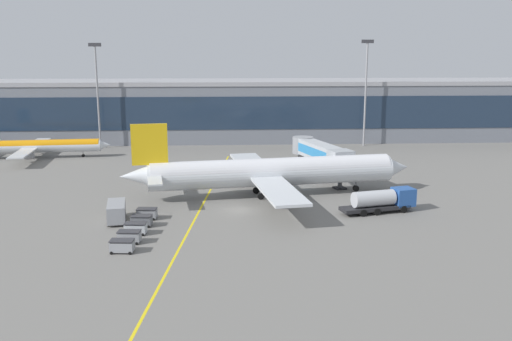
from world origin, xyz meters
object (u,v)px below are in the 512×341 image
(baggage_cart_1, at_px, (129,237))
(lavatory_truck, at_px, (116,211))
(commuter_jet_near, at_px, (35,146))
(fuel_tanker, at_px, (383,200))
(baggage_cart_3, at_px, (142,220))
(baggage_cart_4, at_px, (147,213))
(baggage_cart_0, at_px, (122,246))
(baggage_cart_2, at_px, (136,228))
(main_airliner, at_px, (271,172))

(baggage_cart_1, bearing_deg, lavatory_truck, 109.67)
(baggage_cart_1, distance_m, commuter_jet_near, 61.91)
(fuel_tanker, xyz_separation_m, lavatory_truck, (-36.49, -2.44, -0.32))
(fuel_tanker, height_order, lavatory_truck, fuel_tanker)
(baggage_cart_3, xyz_separation_m, baggage_cart_4, (0.26, 3.19, 0.00))
(fuel_tanker, relative_size, baggage_cart_4, 4.01)
(baggage_cart_0, bearing_deg, baggage_cart_3, 85.39)
(fuel_tanker, distance_m, baggage_cart_3, 33.23)
(baggage_cart_3, bearing_deg, fuel_tanker, 8.19)
(baggage_cart_0, bearing_deg, baggage_cart_2, 85.39)
(baggage_cart_3, distance_m, commuter_jet_near, 56.60)
(lavatory_truck, bearing_deg, fuel_tanker, 3.83)
(baggage_cart_3, bearing_deg, baggage_cart_1, -94.61)
(fuel_tanker, xyz_separation_m, baggage_cart_0, (-33.65, -14.30, -0.96))
(baggage_cart_1, xyz_separation_m, baggage_cart_3, (0.51, 6.38, 0.00))
(main_airliner, bearing_deg, baggage_cart_0, -127.75)
(baggage_cart_1, distance_m, baggage_cart_4, 9.60)
(baggage_cart_0, bearing_deg, commuter_jet_near, 116.10)
(fuel_tanker, distance_m, baggage_cart_1, 35.20)
(fuel_tanker, bearing_deg, commuter_jet_near, 144.84)
(commuter_jet_near, bearing_deg, baggage_cart_3, -58.93)
(baggage_cart_3, bearing_deg, commuter_jet_near, 121.07)
(main_airliner, distance_m, baggage_cart_0, 30.72)
(baggage_cart_2, distance_m, commuter_jet_near, 59.22)
(lavatory_truck, relative_size, baggage_cart_4, 2.20)
(lavatory_truck, distance_m, baggage_cart_2, 6.46)
(baggage_cart_1, bearing_deg, commuter_jet_near, 117.61)
(fuel_tanker, height_order, baggage_cart_3, fuel_tanker)
(commuter_jet_near, bearing_deg, baggage_cart_1, -62.39)
(baggage_cart_4, bearing_deg, baggage_cart_3, -94.61)
(main_airliner, distance_m, baggage_cart_4, 21.27)
(fuel_tanker, bearing_deg, baggage_cart_1, -161.59)
(main_airliner, bearing_deg, commuter_jet_near, 144.31)
(baggage_cart_1, xyz_separation_m, commuter_jet_near, (-28.68, 54.83, 1.79))
(baggage_cart_1, height_order, baggage_cart_4, same)
(main_airliner, bearing_deg, fuel_tanker, -33.46)
(main_airliner, height_order, baggage_cart_0, main_airliner)
(main_airliner, xyz_separation_m, baggage_cart_4, (-17.69, -11.41, -3.04))
(baggage_cart_1, height_order, commuter_jet_near, commuter_jet_near)
(main_airliner, distance_m, commuter_jet_near, 58.05)
(main_airliner, relative_size, baggage_cart_2, 16.59)
(baggage_cart_0, xyz_separation_m, baggage_cart_4, (1.03, 12.76, 0.00))
(baggage_cart_2, bearing_deg, baggage_cart_1, -94.61)
(main_airliner, bearing_deg, baggage_cart_1, -131.34)
(baggage_cart_0, relative_size, baggage_cart_2, 1.00)
(main_airliner, distance_m, lavatory_truck, 24.94)
(main_airliner, relative_size, baggage_cart_1, 16.59)
(baggage_cart_4, bearing_deg, lavatory_truck, -166.94)
(main_airliner, xyz_separation_m, baggage_cart_2, (-18.20, -17.79, -3.04))
(baggage_cart_0, relative_size, commuter_jet_near, 0.09)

